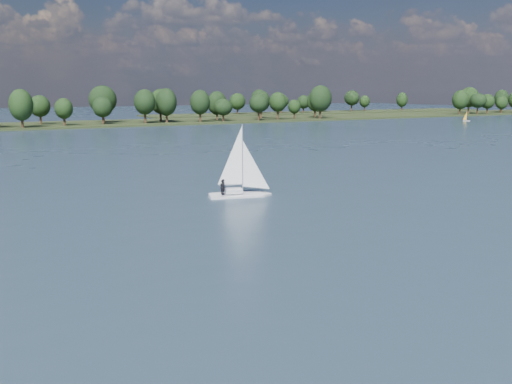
# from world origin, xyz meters

# --- Properties ---
(ground) EXTENTS (700.00, 700.00, 0.00)m
(ground) POSITION_xyz_m (0.00, 100.00, 0.00)
(ground) COLOR #233342
(ground) RESTS_ON ground
(far_shore) EXTENTS (660.00, 40.00, 1.50)m
(far_shore) POSITION_xyz_m (0.00, 212.00, 0.00)
(far_shore) COLOR black
(far_shore) RESTS_ON ground
(far_shore_back) EXTENTS (220.00, 30.00, 1.40)m
(far_shore_back) POSITION_xyz_m (160.00, 260.00, 0.00)
(far_shore_back) COLOR black
(far_shore_back) RESTS_ON ground
(sailboat) EXTENTS (7.68, 3.79, 9.74)m
(sailboat) POSITION_xyz_m (-7.24, 50.14, 2.72)
(sailboat) COLOR silver
(sailboat) RESTS_ON ground
(dinghy_orange) EXTENTS (3.01, 2.52, 4.58)m
(dinghy_orange) POSITION_xyz_m (161.29, 160.02, 1.08)
(dinghy_orange) COLOR silver
(dinghy_orange) RESTS_ON ground
(treeline) EXTENTS (562.44, 73.74, 17.50)m
(treeline) POSITION_xyz_m (-12.16, 208.60, 7.95)
(treeline) COLOR black
(treeline) RESTS_ON ground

